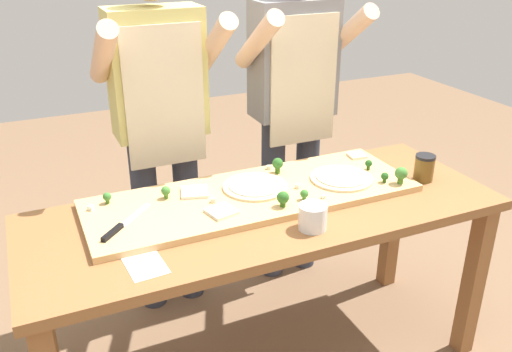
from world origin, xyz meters
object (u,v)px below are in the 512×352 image
object	(u,v)px
pizza_whole_white_garlic	(255,186)
cheese_crumble_b	(298,186)
cheese_crumble_d	(269,167)
cook_left	(160,113)
cheese_crumble_e	(323,197)
prep_table	(266,232)
broccoli_floret_front_left	(401,174)
pizza_slice_near_left	(194,192)
broccoli_floret_center_right	(283,198)
recipe_note	(146,266)
pizza_whole_cheese_artichoke	(341,178)
broccoli_floret_back_right	(166,191)
broccoli_floret_back_left	(107,197)
pizza_slice_far_right	(357,155)
cook_right	(293,96)
broccoli_floret_front_mid	(385,177)
chefs_knife	(120,226)
cheese_crumble_c	(91,208)
sauce_jar	(424,168)
pizza_slice_center	(222,211)
flour_cup	(313,218)
broccoli_floret_center_left	(278,164)
broccoli_floret_back_mid	(369,164)
cheese_crumble_a	(213,200)

from	to	relation	value
pizza_whole_white_garlic	cheese_crumble_b	distance (m)	0.17
pizza_whole_white_garlic	cheese_crumble_d	bearing A→B (deg)	48.47
cook_left	cheese_crumble_e	bearing A→B (deg)	-56.68
cheese_crumble_b	cook_left	distance (m)	0.71
prep_table	broccoli_floret_front_left	size ratio (longest dim) A/B	25.38
prep_table	pizza_slice_near_left	world-z (taller)	pizza_slice_near_left
broccoli_floret_front_left	cheese_crumble_d	world-z (taller)	broccoli_floret_front_left
broccoli_floret_center_right	recipe_note	xyz separation A→B (m)	(-0.56, -0.14, -0.06)
cheese_crumble_e	pizza_whole_white_garlic	bearing A→B (deg)	136.05
pizza_whole_cheese_artichoke	broccoli_floret_back_right	world-z (taller)	broccoli_floret_back_right
broccoli_floret_back_left	recipe_note	bearing A→B (deg)	-85.15
pizza_slice_far_right	cook_right	distance (m)	0.44
broccoli_floret_front_mid	cook_left	size ratio (longest dim) A/B	0.03
pizza_whole_white_garlic	broccoli_floret_center_right	size ratio (longest dim) A/B	4.29
chefs_knife	pizza_slice_near_left	xyz separation A→B (m)	(0.32, 0.15, -0.00)
cheese_crumble_c	cook_left	xyz separation A→B (m)	(0.39, 0.41, 0.19)
sauce_jar	cheese_crumble_b	bearing A→B (deg)	169.72
recipe_note	cook_left	bearing A→B (deg)	70.73
prep_table	broccoli_floret_back_right	xyz separation A→B (m)	(-0.34, 0.18, 0.16)
pizza_whole_cheese_artichoke	cheese_crumble_d	size ratio (longest dim) A/B	15.70
broccoli_floret_back_right	cook_right	world-z (taller)	cook_right
pizza_slice_center	cheese_crumble_e	distance (m)	0.40
recipe_note	flour_cup	bearing A→B (deg)	-0.90
broccoli_floret_front_left	cook_left	world-z (taller)	cook_left
sauce_jar	cheese_crumble_c	bearing A→B (deg)	169.45
cheese_crumble_c	broccoli_floret_center_left	bearing A→B (deg)	1.20
broccoli_floret_center_left	cook_left	bearing A→B (deg)	134.88
prep_table	pizza_slice_far_right	bearing A→B (deg)	22.76
prep_table	pizza_slice_center	bearing A→B (deg)	-175.84
pizza_whole_white_garlic	flour_cup	size ratio (longest dim) A/B	2.57
pizza_slice_center	cheese_crumble_c	size ratio (longest dim) A/B	5.44
pizza_slice_far_right	broccoli_floret_back_right	distance (m)	0.91
broccoli_floret_center_left	broccoli_floret_front_mid	size ratio (longest dim) A/B	1.58
pizza_whole_white_garlic	broccoli_floret_back_mid	xyz separation A→B (m)	(0.52, -0.04, 0.02)
cheese_crumble_d	broccoli_floret_front_left	bearing A→B (deg)	-39.63
pizza_slice_near_left	broccoli_floret_center_right	size ratio (longest dim) A/B	1.70
broccoli_floret_back_mid	pizza_whole_cheese_artichoke	bearing A→B (deg)	-166.66
prep_table	pizza_slice_far_right	distance (m)	0.63
prep_table	broccoli_floret_back_right	world-z (taller)	broccoli_floret_back_right
broccoli_floret_center_right	broccoli_floret_center_left	bearing A→B (deg)	67.45
pizza_slice_center	cheese_crumble_c	distance (m)	0.48
pizza_whole_white_garlic	sauce_jar	size ratio (longest dim) A/B	2.32
pizza_slice_far_right	broccoli_floret_front_mid	bearing A→B (deg)	-100.61
chefs_knife	broccoli_floret_center_left	bearing A→B (deg)	15.40
cheese_crumble_e	broccoli_floret_front_mid	bearing A→B (deg)	4.42
cheese_crumble_a	pizza_whole_cheese_artichoke	bearing A→B (deg)	-2.38
chefs_knife	flour_cup	world-z (taller)	flour_cup
cheese_crumble_d	cheese_crumble_e	size ratio (longest dim) A/B	1.21
pizza_whole_cheese_artichoke	pizza_slice_center	size ratio (longest dim) A/B	2.68
broccoli_floret_center_left	sauce_jar	distance (m)	0.62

